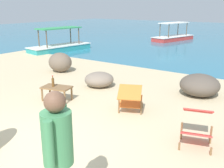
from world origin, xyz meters
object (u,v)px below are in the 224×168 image
object	(u,v)px
person_standing	(58,152)
boat_red	(173,37)
deck_chair_near	(130,98)
bottle	(53,82)
low_bench_table	(57,89)
deck_chair_far	(197,123)
boat_teal	(60,46)

from	to	relation	value
person_standing	boat_red	bearing A→B (deg)	82.14
deck_chair_near	person_standing	world-z (taller)	person_standing
bottle	deck_chair_near	bearing A→B (deg)	10.90
low_bench_table	deck_chair_far	size ratio (longest dim) A/B	0.95
boat_red	deck_chair_near	bearing A→B (deg)	-147.62
bottle	deck_chair_far	distance (m)	3.82
bottle	boat_teal	distance (m)	8.26
bottle	deck_chair_far	bearing A→B (deg)	-1.40
bottle	boat_teal	size ratio (longest dim) A/B	0.08
low_bench_table	person_standing	world-z (taller)	person_standing
person_standing	boat_teal	distance (m)	12.51
deck_chair_near	boat_red	bearing A→B (deg)	-6.87
deck_chair_far	person_standing	xyz separation A→B (m)	(-0.66, -2.74, 0.56)
low_bench_table	deck_chair_far	xyz separation A→B (m)	(3.73, -0.12, 0.06)
deck_chair_far	person_standing	distance (m)	2.87
deck_chair_near	deck_chair_far	world-z (taller)	same
deck_chair_near	deck_chair_far	size ratio (longest dim) A/B	1.04
low_bench_table	bottle	size ratio (longest dim) A/B	2.85
bottle	person_standing	world-z (taller)	person_standing
low_bench_table	boat_red	xyz separation A→B (m)	(-2.37, 13.89, -0.07)
low_bench_table	deck_chair_near	bearing A→B (deg)	-3.54
low_bench_table	deck_chair_near	xyz separation A→B (m)	(2.03, 0.38, 0.06)
bottle	person_standing	bearing A→B (deg)	-41.88
deck_chair_near	person_standing	size ratio (longest dim) A/B	0.57
deck_chair_near	boat_red	world-z (taller)	boat_red
deck_chair_far	deck_chair_near	bearing A→B (deg)	-122.65
deck_chair_near	person_standing	xyz separation A→B (m)	(1.04, -3.24, 0.56)
low_bench_table	person_standing	bearing A→B (deg)	-57.06
deck_chair_near	boat_teal	bearing A→B (deg)	30.30
bottle	person_standing	distance (m)	4.26
bottle	person_standing	xyz separation A→B (m)	(3.16, -2.83, 0.45)
deck_chair_near	deck_chair_far	distance (m)	1.77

